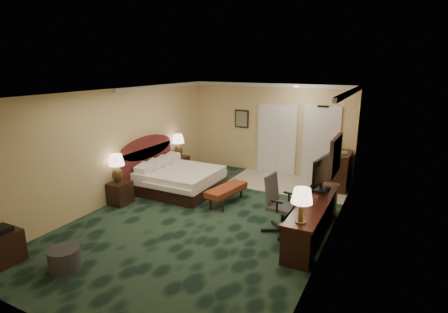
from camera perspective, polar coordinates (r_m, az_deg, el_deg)
The scene contains 26 objects.
floor at distance 7.75m, azimuth -2.49°, elevation -9.90°, with size 5.00×7.50×0.00m, color black.
ceiling at distance 7.06m, azimuth -2.74°, elevation 10.42°, with size 5.00×7.50×0.00m, color white.
wall_back at distance 10.63m, azimuth 7.44°, elevation 4.49°, with size 5.00×0.00×2.70m, color #DAC385.
wall_front at distance 4.62m, azimuth -26.67°, elevation -11.09°, with size 5.00×0.00×2.70m, color #DAC385.
wall_left at distance 8.76m, azimuth -16.99°, elevation 1.73°, with size 0.00×7.50×2.70m, color #DAC385.
wall_right at distance 6.47m, azimuth 17.05°, elevation -2.84°, with size 0.00×7.50×2.70m, color #DAC385.
crown_molding at distance 7.06m, azimuth -2.74°, elevation 10.02°, with size 5.00×7.50×0.10m, color silver, non-canonical shape.
tile_patch at distance 9.92m, azimuth 10.41°, elevation -4.43°, with size 3.20×1.70×0.01m, color beige.
headboard at distance 9.60m, azimuth -12.34°, elevation -0.84°, with size 0.12×2.00×1.40m, color #470D17, non-canonical shape.
entry_door at distance 10.26m, azimuth 15.50°, elevation 1.98°, with size 1.02×0.06×2.18m, color silver.
closet_doors at distance 10.57m, azimuth 8.58°, elevation 2.73°, with size 1.20×0.06×2.10m, color silver.
wall_art at distance 10.88m, azimuth 2.92°, elevation 6.17°, with size 0.45×0.06×0.55m, color slate.
wall_mirror at distance 7.00m, azimuth 17.74°, elevation 0.12°, with size 0.05×0.95×0.75m, color white.
bed at distance 9.23m, azimuth -7.14°, elevation -3.88°, with size 1.86×1.73×0.59m, color white.
nightstand_near at distance 8.72m, azimuth -16.59°, elevation -5.74°, with size 0.43×0.49×0.53m, color black.
nightstand_far at distance 10.50m, azimuth -7.37°, elevation -1.58°, with size 0.46×0.53×0.58m, color black.
lamp_near at distance 8.53m, azimuth -17.07°, elevation -1.92°, with size 0.37×0.37×0.69m, color #302010, non-canonical shape.
lamp_far at distance 10.37m, azimuth -7.48°, elevation 1.78°, with size 0.36×0.36×0.67m, color #302010, non-canonical shape.
bed_bench at distance 8.42m, azimuth 0.41°, elevation -6.28°, with size 0.42×1.21×0.41m, color brown.
ottoman at distance 6.46m, azimuth -24.60°, elevation -14.95°, with size 0.50×0.50×0.36m, color #2F2E33.
side_table at distance 7.09m, azimuth -32.43°, elevation -12.37°, with size 0.51×0.51×0.55m, color black.
desk at distance 7.01m, azimuth 14.26°, elevation -9.89°, with size 0.55×2.54×0.73m, color black.
tv at distance 7.36m, azimuth 15.67°, elevation -2.75°, with size 0.08×0.91×0.71m, color black.
desk_lamp at distance 5.81m, azimuth 12.53°, elevation -7.85°, with size 0.35×0.35×0.61m, color #302010, non-canonical shape.
desk_chair at distance 6.99m, azimuth 9.60°, elevation -7.80°, with size 0.67×0.63×1.15m, color #45464B, non-canonical shape.
minibar at distance 9.79m, azimuth 18.29°, elevation -2.20°, with size 0.52×0.94×0.99m, color black.
Camera 1 is at (3.49, -6.11, 3.25)m, focal length 28.00 mm.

